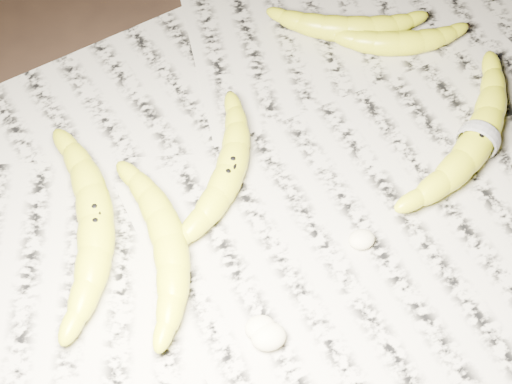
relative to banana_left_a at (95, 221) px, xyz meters
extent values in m
plane|color=black|center=(0.18, -0.04, -0.03)|extent=(3.00, 3.00, 0.00)
cube|color=#A59F8D|center=(0.22, 0.00, -0.02)|extent=(0.90, 0.70, 0.01)
torus|color=white|center=(0.44, 0.00, 0.00)|extent=(0.04, 0.04, 0.05)
ellipsoid|color=beige|center=(0.15, -0.17, -0.01)|extent=(0.04, 0.03, 0.02)
ellipsoid|color=beige|center=(0.14, -0.16, -0.01)|extent=(0.03, 0.03, 0.02)
ellipsoid|color=beige|center=(0.27, -0.09, -0.01)|extent=(0.03, 0.02, 0.02)
camera|label=1|loc=(0.06, -0.43, 0.65)|focal=50.00mm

